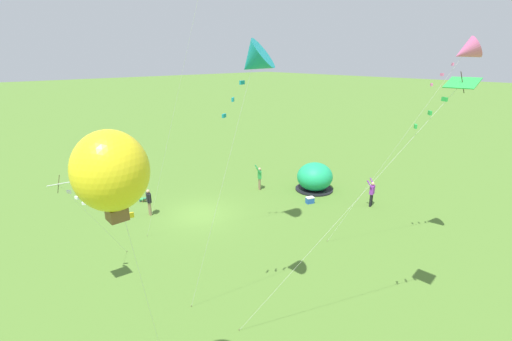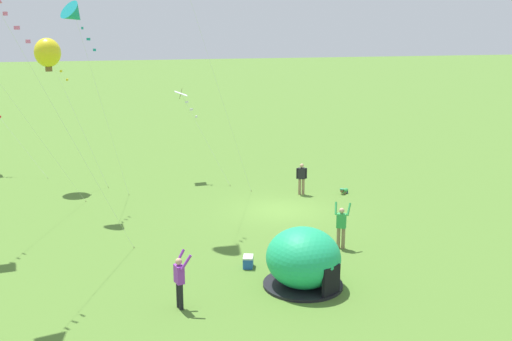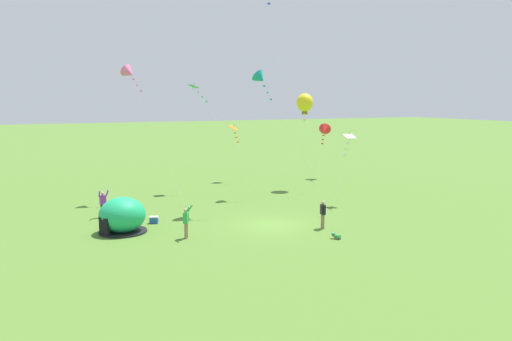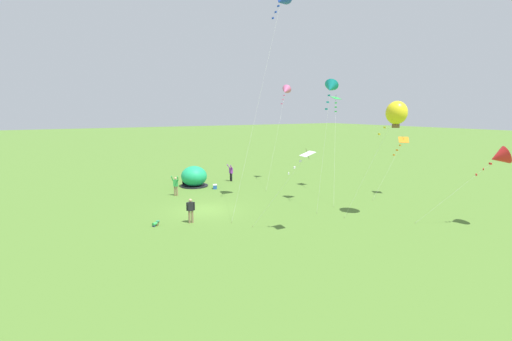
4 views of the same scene
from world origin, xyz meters
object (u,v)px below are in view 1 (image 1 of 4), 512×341
popup_tent (315,177)px  person_strolling (149,201)px  person_near_tent (372,192)px  kite_green (450,95)px  toddler_crawling (143,199)px  person_flying_kite (259,177)px  kite_teal (253,62)px  kite_white (64,189)px  cooler_box (310,200)px  kite_pink (466,52)px  kite_yellow (111,171)px

popup_tent → person_strolling: (11.13, -4.28, -0.03)m
person_near_tent → kite_green: (8.87, 6.74, 7.52)m
toddler_crawling → person_flying_kite: person_flying_kite is taller
person_flying_kite → kite_teal: size_ratio=0.19×
kite_white → kite_teal: (-4.38, 5.89, 4.61)m
popup_tent → cooler_box: bearing=32.1°
person_strolling → kite_pink: kite_pink is taller
kite_pink → kite_yellow: (14.76, -1.05, -2.26)m
kite_green → kite_teal: 5.83m
person_near_tent → kite_pink: 10.56m
person_flying_kite → kite_yellow: bearing=38.3°
kite_pink → kite_teal: (9.75, -2.57, -0.33)m
cooler_box → person_flying_kite: 4.36m
person_strolling → kite_yellow: size_ratio=0.21×
person_near_tent → kite_teal: (12.77, 2.50, 8.43)m
person_near_tent → kite_green: kite_green is taller
popup_tent → person_near_tent: size_ratio=1.49×
person_flying_kite → kite_white: bearing=15.8°
cooler_box → kite_teal: bearing=28.7°
cooler_box → kite_green: kite_green is taller
person_strolling → cooler_box: bearing=147.7°
person_strolling → kite_yellow: 15.58m
kite_white → kite_teal: 8.67m
toddler_crawling → person_strolling: bearing=75.9°
popup_tent → person_strolling: bearing=-21.0°
cooler_box → kite_yellow: 18.23m
kite_green → kite_pink: bearing=-164.1°
person_near_tent → kite_white: (17.15, -3.39, 3.81)m
person_flying_kite → kite_pink: 15.14m
person_near_tent → person_strolling: person_near_tent is taller
popup_tent → kite_pink: kite_pink is taller
person_strolling → kite_yellow: (6.19, 12.72, 6.54)m
cooler_box → person_strolling: size_ratio=0.36×
cooler_box → kite_green: bearing=57.5°
kite_green → kite_teal: bearing=-47.4°
person_near_tent → kite_green: size_ratio=0.21×
person_strolling → kite_yellow: kite_yellow is taller
kite_green → kite_yellow: size_ratio=1.10×
person_strolling → kite_green: size_ratio=0.19×
person_near_tent → kite_yellow: bearing=12.7°
kite_pink → kite_yellow: bearing=-4.1°
toddler_crawling → person_strolling: 2.46m
person_flying_kite → kite_yellow: (14.31, 11.28, 6.50)m
popup_tent → kite_green: size_ratio=0.31×
kite_white → kite_yellow: (0.62, 7.41, 2.69)m
cooler_box → kite_green: (6.24, 9.79, 8.29)m
cooler_box → kite_teal: (10.13, 5.55, 9.21)m
popup_tent → person_strolling: 11.93m
popup_tent → cooler_box: (2.18, 1.37, -0.78)m
toddler_crawling → kite_pink: (-8.00, 16.04, 9.58)m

